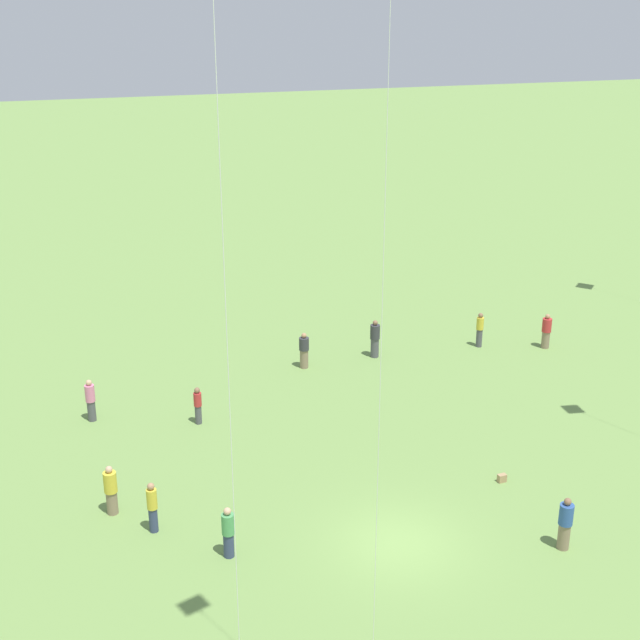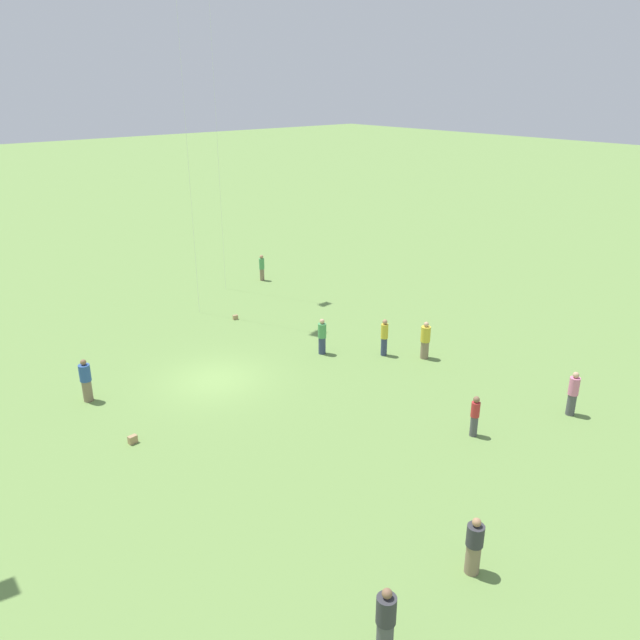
{
  "view_description": "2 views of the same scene",
  "coord_description": "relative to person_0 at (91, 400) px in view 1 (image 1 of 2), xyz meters",
  "views": [
    {
      "loc": [
        22.63,
        -9.4,
        17.16
      ],
      "look_at": [
        -6.43,
        -0.77,
        5.48
      ],
      "focal_mm": 50.0,
      "sensor_mm": 36.0,
      "label": 1
    },
    {
      "loc": [
        -21.72,
        12.4,
        12.34
      ],
      "look_at": [
        -6.0,
        -0.96,
        4.35
      ],
      "focal_mm": 35.0,
      "sensor_mm": 36.0,
      "label": 2
    }
  ],
  "objects": [
    {
      "name": "person_4",
      "position": [
        8.71,
        1.52,
        0.01
      ],
      "size": [
        0.42,
        0.42,
        1.83
      ],
      "rotation": [
        0.0,
        0.0,
        4.97
      ],
      "color": "#333D5B",
      "rests_on": "ground_plane"
    },
    {
      "name": "person_7",
      "position": [
        -1.58,
        21.97,
        -0.04
      ],
      "size": [
        0.65,
        0.65,
        1.78
      ],
      "rotation": [
        0.0,
        0.0,
        2.44
      ],
      "color": "#847056",
      "rests_on": "ground_plane"
    },
    {
      "name": "person_6",
      "position": [
        -2.67,
        9.87,
        -0.06
      ],
      "size": [
        0.64,
        0.64,
        1.74
      ],
      "rotation": [
        0.0,
        0.0,
        4.16
      ],
      "color": "#847056",
      "rests_on": "ground_plane"
    },
    {
      "name": "person_9",
      "position": [
        10.77,
        3.65,
        -0.03
      ],
      "size": [
        0.53,
        0.53,
        1.78
      ],
      "rotation": [
        0.0,
        0.0,
        5.89
      ],
      "color": "#333D5B",
      "rests_on": "ground_plane"
    },
    {
      "name": "person_3",
      "position": [
        -2.93,
        13.48,
        0.01
      ],
      "size": [
        0.55,
        0.55,
        1.89
      ],
      "rotation": [
        0.0,
        0.0,
        0.2
      ],
      "color": "#4C4C51",
      "rests_on": "ground_plane"
    },
    {
      "name": "ground_plane",
      "position": [
        11.66,
        9.07,
        -0.92
      ],
      "size": [
        240.0,
        240.0,
        0.0
      ],
      "primitive_type": "plane",
      "color": "#6B8E47"
    },
    {
      "name": "person_0",
      "position": [
        0.0,
        0.0,
        0.0
      ],
      "size": [
        0.54,
        0.54,
        1.84
      ],
      "rotation": [
        0.0,
        0.0,
        2.07
      ],
      "color": "#4C4C51",
      "rests_on": "ground_plane"
    },
    {
      "name": "person_1",
      "position": [
        -2.66,
        18.89,
        -0.02
      ],
      "size": [
        0.47,
        0.47,
        1.77
      ],
      "rotation": [
        0.0,
        0.0,
        0.47
      ],
      "color": "#4C4C51",
      "rests_on": "ground_plane"
    },
    {
      "name": "person_11",
      "position": [
        1.52,
        4.19,
        -0.09
      ],
      "size": [
        0.39,
        0.39,
        1.62
      ],
      "rotation": [
        0.0,
        0.0,
        4.95
      ],
      "color": "#4C4C51",
      "rests_on": "ground_plane"
    },
    {
      "name": "person_10",
      "position": [
        7.24,
        0.29,
        -0.01
      ],
      "size": [
        0.63,
        0.63,
        1.83
      ],
      "rotation": [
        0.0,
        0.0,
        3.83
      ],
      "color": "#847056",
      "rests_on": "ground_plane"
    },
    {
      "name": "person_2",
      "position": [
        13.4,
        14.03,
        -0.0
      ],
      "size": [
        0.62,
        0.62,
        1.85
      ],
      "rotation": [
        0.0,
        0.0,
        2.63
      ],
      "color": "#847056",
      "rests_on": "ground_plane"
    },
    {
      "name": "picnic_bag_1",
      "position": [
        9.2,
        14.03,
        -0.77
      ],
      "size": [
        0.22,
        0.33,
        0.3
      ],
      "rotation": [
        0.0,
        0.0,
        1.68
      ],
      "color": "#A58459",
      "rests_on": "ground_plane"
    }
  ]
}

